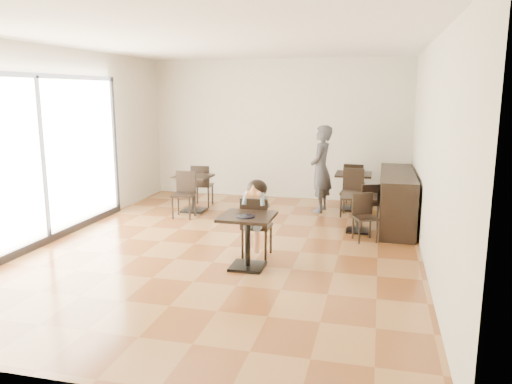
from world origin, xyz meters
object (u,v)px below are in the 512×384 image
(chair_back_b, at_px, (352,193))
(child, at_px, (257,219))
(chair_left_b, at_px, (184,195))
(child_chair, at_px, (257,226))
(chair_left_a, at_px, (203,185))
(chair_back_a, at_px, (354,184))
(cafe_table_mid, at_px, (358,214))
(chair_mid_b, at_px, (365,218))
(cafe_table_back, at_px, (353,192))
(child_table, at_px, (247,242))
(chair_mid_a, at_px, (367,204))
(cafe_table_left, at_px, (194,194))
(adult_patron, at_px, (321,169))

(chair_back_b, bearing_deg, child, -108.25)
(child, bearing_deg, chair_left_b, 135.39)
(child_chair, xyz_separation_m, chair_left_a, (-1.96, 3.04, -0.01))
(child, xyz_separation_m, chair_back_a, (1.24, 3.83, -0.11))
(cafe_table_mid, distance_m, chair_mid_b, 0.57)
(chair_back_b, bearing_deg, cafe_table_mid, -75.31)
(child, relative_size, cafe_table_back, 1.49)
(child_table, height_order, chair_mid_a, chair_mid_a)
(cafe_table_mid, xyz_separation_m, cafe_table_left, (-3.40, 0.75, 0.05))
(child, xyz_separation_m, chair_left_b, (-1.96, 1.94, -0.13))
(child, xyz_separation_m, chair_left_a, (-1.96, 3.04, -0.13))
(child, height_order, adult_patron, adult_patron)
(child_table, relative_size, cafe_table_left, 1.02)
(adult_patron, height_order, chair_mid_b, adult_patron)
(adult_patron, distance_m, chair_mid_b, 2.22)
(cafe_table_back, relative_size, chair_mid_b, 0.99)
(chair_left_a, bearing_deg, chair_back_b, 172.91)
(adult_patron, bearing_deg, chair_back_b, 74.19)
(child, bearing_deg, child_chair, 0.00)
(child_chair, xyz_separation_m, chair_mid_a, (1.57, 2.28, -0.07))
(child_table, bearing_deg, chair_mid_b, 47.86)
(chair_mid_a, bearing_deg, child_table, 38.06)
(chair_mid_a, distance_m, chair_left_b, 3.55)
(child, relative_size, chair_back_a, 1.24)
(cafe_table_back, bearing_deg, child, -110.02)
(child_table, bearing_deg, chair_left_a, 118.69)
(cafe_table_back, bearing_deg, cafe_table_mid, -83.60)
(chair_left_a, relative_size, chair_left_b, 1.00)
(cafe_table_left, distance_m, chair_back_a, 3.48)
(adult_patron, bearing_deg, child_chair, -5.58)
(chair_back_a, bearing_deg, child_table, 79.37)
(child_chair, bearing_deg, chair_left_a, -57.12)
(chair_left_a, bearing_deg, chair_back_a, -170.10)
(cafe_table_mid, bearing_deg, chair_mid_b, -76.38)
(cafe_table_mid, xyz_separation_m, chair_back_a, (-0.19, 2.10, 0.14))
(child_chair, relative_size, chair_left_a, 1.02)
(chair_left_b, bearing_deg, chair_mid_a, 1.54)
(cafe_table_back, height_order, chair_back_b, chair_back_b)
(child_chair, xyz_separation_m, cafe_table_mid, (1.43, 1.73, -0.13))
(child_table, bearing_deg, child_chair, 90.00)
(child, bearing_deg, child_table, -90.00)
(child_chair, height_order, chair_left_b, child_chair)
(adult_patron, bearing_deg, chair_left_a, -83.00)
(child_chair, distance_m, cafe_table_mid, 2.25)
(chair_mid_b, bearing_deg, cafe_table_left, 136.73)
(child_chair, xyz_separation_m, chair_left_b, (-1.96, 1.94, -0.01))
(child_table, relative_size, chair_mid_a, 0.97)
(chair_mid_b, distance_m, chair_back_b, 1.72)
(child_table, distance_m, child, 0.58)
(child_chair, distance_m, chair_left_a, 3.62)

